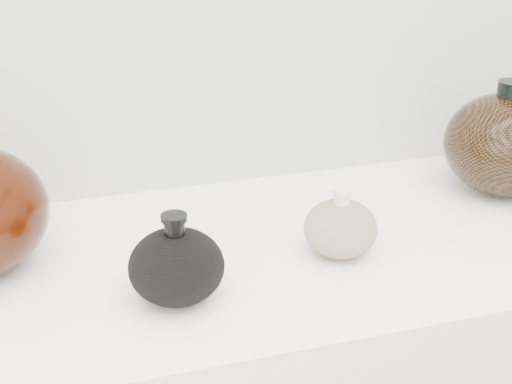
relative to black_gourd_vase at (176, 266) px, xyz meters
name	(u,v)px	position (x,y,z in m)	size (l,w,h in m)	color
black_gourd_vase	(176,266)	(0.00, 0.00, 0.00)	(0.16, 0.16, 0.12)	black
cream_gourd_vase	(340,228)	(0.25, 0.05, -0.01)	(0.13, 0.13, 0.10)	beige
right_round_pot	(505,144)	(0.60, 0.17, 0.04)	(0.27, 0.27, 0.20)	black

